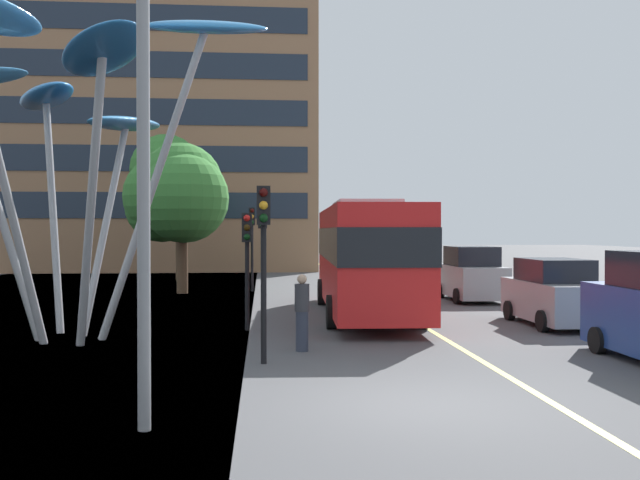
{
  "coord_description": "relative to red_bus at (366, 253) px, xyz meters",
  "views": [
    {
      "loc": [
        -2.47,
        -10.81,
        2.77
      ],
      "look_at": [
        -0.84,
        8.89,
        2.5
      ],
      "focal_mm": 38.94,
      "sensor_mm": 36.0,
      "label": 1
    }
  ],
  "objects": [
    {
      "name": "ground",
      "position": [
        -1.53,
        -11.49,
        -2.08
      ],
      "size": [
        120.0,
        240.0,
        0.1
      ],
      "color": "#4C4C4F"
    },
    {
      "name": "red_bus",
      "position": [
        0.0,
        0.0,
        0.0
      ],
      "size": [
        3.14,
        11.07,
        3.72
      ],
      "color": "red",
      "rests_on": "ground"
    },
    {
      "name": "leaf_sculpture",
      "position": [
        -8.46,
        -4.29,
        4.4
      ],
      "size": [
        9.33,
        9.52,
        8.28
      ],
      "color": "#9EA0A5",
      "rests_on": "ground"
    },
    {
      "name": "traffic_light_kerb_near",
      "position": [
        -3.31,
        -7.98,
        0.64
      ],
      "size": [
        0.28,
        0.42,
        3.68
      ],
      "color": "black",
      "rests_on": "ground"
    },
    {
      "name": "traffic_light_kerb_far",
      "position": [
        -3.76,
        -3.13,
        0.33
      ],
      "size": [
        0.28,
        0.42,
        3.25
      ],
      "color": "black",
      "rests_on": "ground"
    },
    {
      "name": "traffic_light_island_mid",
      "position": [
        -3.34,
        -0.66,
        0.6
      ],
      "size": [
        0.28,
        0.42,
        3.63
      ],
      "color": "black",
      "rests_on": "ground"
    },
    {
      "name": "traffic_light_opposite",
      "position": [
        -3.82,
        9.32,
        0.72
      ],
      "size": [
        0.28,
        0.42,
        3.81
      ],
      "color": "black",
      "rests_on": "ground"
    },
    {
      "name": "car_parked_far",
      "position": [
        5.14,
        -2.73,
        -1.11
      ],
      "size": [
        1.92,
        4.12,
        1.95
      ],
      "color": "gray",
      "rests_on": "ground"
    },
    {
      "name": "car_side_street",
      "position": [
        4.87,
        4.43,
        -1.03
      ],
      "size": [
        2.03,
        4.0,
        2.14
      ],
      "color": "gray",
      "rests_on": "ground"
    },
    {
      "name": "street_lamp",
      "position": [
        -4.61,
        -12.57,
        3.47
      ],
      "size": [
        1.78,
        0.44,
        8.77
      ],
      "color": "gray",
      "rests_on": "ground"
    },
    {
      "name": "tree_pavement_near",
      "position": [
        -7.26,
        8.82,
        2.27
      ],
      "size": [
        4.83,
        5.43,
        6.64
      ],
      "color": "brown",
      "rests_on": "ground"
    },
    {
      "name": "tree_pavement_far",
      "position": [
        -8.49,
        17.07,
        3.27
      ],
      "size": [
        4.93,
        4.58,
        8.13
      ],
      "color": "brown",
      "rests_on": "ground"
    },
    {
      "name": "pedestrian",
      "position": [
        -2.43,
        -6.44,
        -1.14
      ],
      "size": [
        0.34,
        0.34,
        1.76
      ],
      "color": "#2D3342",
      "rests_on": "ground"
    },
    {
      "name": "backdrop_building",
      "position": [
        -11.86,
        30.92,
        8.64
      ],
      "size": [
        24.45,
        14.79,
        21.33
      ],
      "color": "#936B4C",
      "rests_on": "ground"
    }
  ]
}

